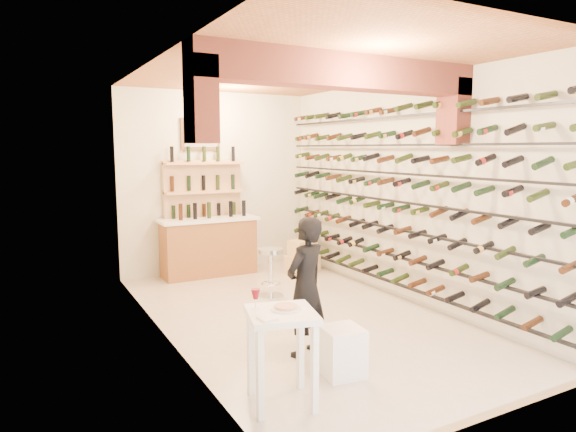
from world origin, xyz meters
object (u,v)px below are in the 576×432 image
object	(u,v)px
white_stool	(342,351)
chrome_barstool	(271,269)
tasting_table	(281,328)
back_counter	(209,245)
crate_lower	(302,264)
person	(306,287)
wine_rack	(392,195)

from	to	relation	value
white_stool	chrome_barstool	world-z (taller)	chrome_barstool
chrome_barstool	tasting_table	bearing A→B (deg)	-114.88
tasting_table	white_stool	size ratio (longest dim) A/B	2.10
chrome_barstool	back_counter	bearing A→B (deg)	101.49
back_counter	crate_lower	size ratio (longest dim) A/B	3.10
chrome_barstool	white_stool	bearing A→B (deg)	-101.76
tasting_table	crate_lower	distance (m)	4.67
white_stool	person	xyz separation A→B (m)	(-0.06, 0.60, 0.51)
back_counter	white_stool	size ratio (longest dim) A/B	3.56
back_counter	tasting_table	distance (m)	4.70
person	back_counter	bearing A→B (deg)	-116.91
person	chrome_barstool	xyz separation A→B (m)	(0.62, 2.07, -0.32)
person	crate_lower	size ratio (longest dim) A/B	2.73
white_stool	crate_lower	bearing A→B (deg)	65.40
tasting_table	person	distance (m)	1.08
person	chrome_barstool	distance (m)	2.18
crate_lower	wine_rack	bearing A→B (deg)	-80.31
wine_rack	person	world-z (taller)	wine_rack
person	chrome_barstool	size ratio (longest dim) A/B	2.03
tasting_table	person	world-z (taller)	person
person	crate_lower	world-z (taller)	person
wine_rack	crate_lower	size ratio (longest dim) A/B	10.40
crate_lower	person	bearing A→B (deg)	-119.48
back_counter	tasting_table	size ratio (longest dim) A/B	1.70
back_counter	person	xyz separation A→B (m)	(-0.27, -3.79, 0.21)
chrome_barstool	crate_lower	bearing A→B (deg)	42.36
back_counter	tasting_table	world-z (taller)	back_counter
person	crate_lower	bearing A→B (deg)	-142.36
wine_rack	back_counter	size ratio (longest dim) A/B	3.35
back_counter	chrome_barstool	size ratio (longest dim) A/B	2.31
white_stool	crate_lower	size ratio (longest dim) A/B	0.87
tasting_table	back_counter	bearing A→B (deg)	92.79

